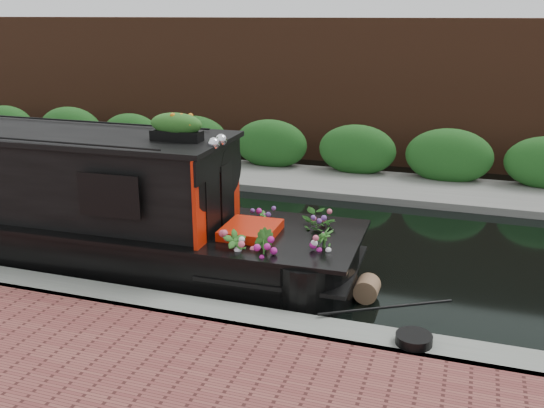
% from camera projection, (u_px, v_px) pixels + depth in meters
% --- Properties ---
extents(ground, '(80.00, 80.00, 0.00)m').
position_uv_depth(ground, '(193.00, 233.00, 11.90)').
color(ground, black).
rests_on(ground, ground).
extents(near_bank_coping, '(40.00, 0.60, 0.50)m').
position_uv_depth(near_bank_coping, '(95.00, 306.00, 8.92)').
color(near_bank_coping, slate).
rests_on(near_bank_coping, ground).
extents(far_bank_path, '(40.00, 2.40, 0.34)m').
position_uv_depth(far_bank_path, '(263.00, 179.00, 15.70)').
color(far_bank_path, slate).
rests_on(far_bank_path, ground).
extents(far_hedge, '(40.00, 1.10, 2.80)m').
position_uv_depth(far_hedge, '(274.00, 171.00, 16.51)').
color(far_hedge, '#1E531C').
rests_on(far_hedge, ground).
extents(far_brick_wall, '(40.00, 1.00, 8.00)m').
position_uv_depth(far_brick_wall, '(296.00, 155.00, 18.41)').
color(far_brick_wall, '#4F2B1A').
rests_on(far_brick_wall, ground).
extents(narrowboat, '(12.34, 2.47, 2.89)m').
position_uv_depth(narrowboat, '(3.00, 203.00, 10.86)').
color(narrowboat, black).
rests_on(narrowboat, ground).
extents(rope_fender, '(0.36, 0.38, 0.36)m').
position_uv_depth(rope_fender, '(367.00, 289.00, 9.06)').
color(rope_fender, brown).
rests_on(rope_fender, ground).
extents(coiled_mooring_rope, '(0.45, 0.45, 0.12)m').
position_uv_depth(coiled_mooring_rope, '(414.00, 339.00, 7.40)').
color(coiled_mooring_rope, black).
rests_on(coiled_mooring_rope, near_bank_coping).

